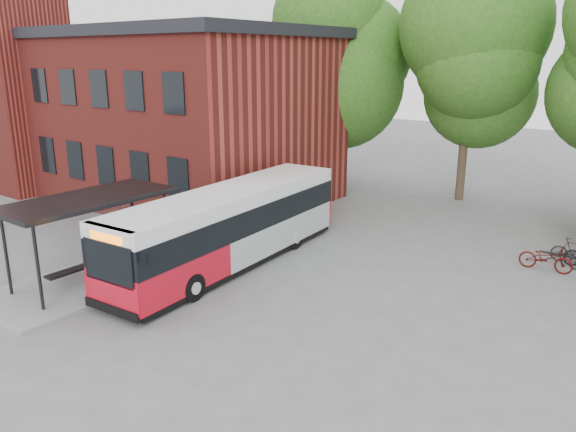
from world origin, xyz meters
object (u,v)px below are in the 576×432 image
Objects in this scene: city_bus at (230,228)px; bicycle_1 at (574,251)px; bicycle_0 at (546,258)px; bus_shelter at (92,239)px.

bicycle_1 is (9.71, 7.50, -0.90)m from city_bus.
bicycle_1 is (0.62, 1.37, 0.00)m from bicycle_0.
bus_shelter is 0.65× the size of city_bus.
bus_shelter reaches higher than city_bus.
bicycle_1 is at bearing -27.12° from bicycle_0.
bus_shelter is 16.73m from bicycle_1.
bus_shelter reaches higher than bicycle_0.
bicycle_0 is 1.14× the size of bicycle_1.
city_bus is (2.52, 3.87, -0.09)m from bus_shelter.
bus_shelter is 3.98× the size of bicycle_0.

